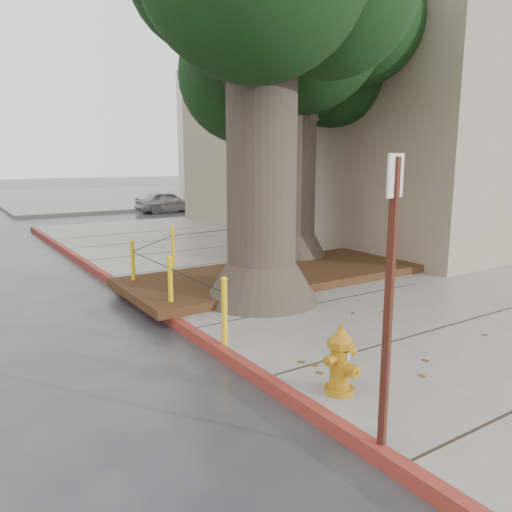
{
  "coord_description": "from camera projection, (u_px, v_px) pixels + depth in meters",
  "views": [
    {
      "loc": [
        -5.07,
        -4.44,
        2.63
      ],
      "look_at": [
        -0.78,
        2.13,
        1.1
      ],
      "focal_mm": 35.0,
      "sensor_mm": 36.0,
      "label": 1
    }
  ],
  "objects": [
    {
      "name": "building_side_white",
      "position": [
        270.0,
        133.0,
        35.97
      ],
      "size": [
        10.0,
        10.0,
        9.0
      ],
      "primitive_type": "cube",
      "color": "silver",
      "rests_on": "ground"
    },
    {
      "name": "building_side_grey",
      "position": [
        287.0,
        120.0,
        43.83
      ],
      "size": [
        12.0,
        14.0,
        12.0
      ],
      "primitive_type": "cube",
      "color": "slate",
      "rests_on": "ground"
    },
    {
      "name": "bollard_ring",
      "position": [
        191.0,
        260.0,
        9.87
      ],
      "size": [
        3.79,
        5.39,
        0.95
      ],
      "color": "yellow",
      "rests_on": "sidewalk_main"
    },
    {
      "name": "curb_red",
      "position": [
        178.0,
        324.0,
        7.84
      ],
      "size": [
        0.14,
        26.0,
        0.16
      ],
      "primitive_type": "cube",
      "color": "maroon",
      "rests_on": "ground"
    },
    {
      "name": "car_silver",
      "position": [
        167.0,
        202.0,
        25.06
      ],
      "size": [
        3.16,
        1.34,
        1.07
      ],
      "primitive_type": "imported",
      "rotation": [
        0.0,
        0.0,
        1.55
      ],
      "color": "#A9AAAF",
      "rests_on": "ground"
    },
    {
      "name": "sidewalk_main",
      "position": [
        481.0,
        266.0,
        12.13
      ],
      "size": [
        16.0,
        26.0,
        0.15
      ],
      "primitive_type": "cube",
      "color": "slate",
      "rests_on": "ground"
    },
    {
      "name": "planter_bed",
      "position": [
        277.0,
        275.0,
        10.51
      ],
      "size": [
        6.4,
        2.6,
        0.16
      ],
      "primitive_type": "cube",
      "color": "black",
      "rests_on": "sidewalk_main"
    },
    {
      "name": "sidewalk_far",
      "position": [
        119.0,
        196.0,
        34.74
      ],
      "size": [
        16.0,
        20.0,
        0.15
      ],
      "primitive_type": "cube",
      "color": "slate",
      "rests_on": "ground"
    },
    {
      "name": "car_red",
      "position": [
        261.0,
        196.0,
        28.2
      ],
      "size": [
        3.59,
        1.55,
        1.15
      ],
      "primitive_type": "imported",
      "rotation": [
        0.0,
        0.0,
        1.67
      ],
      "color": "maroon",
      "rests_on": "ground"
    },
    {
      "name": "signpost",
      "position": [
        389.0,
        288.0,
        4.14
      ],
      "size": [
        0.25,
        0.09,
        2.52
      ],
      "rotation": [
        0.0,
        0.0,
        0.28
      ],
      "color": "#471911",
      "rests_on": "sidewalk_main"
    },
    {
      "name": "building_corner",
      "position": [
        407.0,
        93.0,
        18.27
      ],
      "size": [
        12.0,
        13.0,
        10.0
      ],
      "primitive_type": "cube",
      "color": "gray",
      "rests_on": "ground"
    },
    {
      "name": "ground",
      "position": [
        388.0,
        353.0,
        6.87
      ],
      "size": [
        140.0,
        140.0,
        0.0
      ],
      "primitive_type": "plane",
      "color": "#28282B",
      "rests_on": "ground"
    },
    {
      "name": "fire_hydrant",
      "position": [
        341.0,
        360.0,
        5.31
      ],
      "size": [
        0.41,
        0.38,
        0.77
      ],
      "rotation": [
        0.0,
        0.0,
        0.18
      ],
      "color": "#B37712",
      "rests_on": "sidewalk_main"
    },
    {
      "name": "tree_far",
      "position": [
        304.0,
        55.0,
        11.7
      ],
      "size": [
        4.5,
        3.8,
        7.17
      ],
      "color": "#4C3F33",
      "rests_on": "sidewalk_main"
    }
  ]
}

